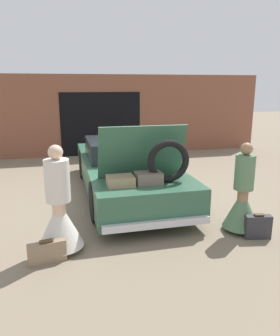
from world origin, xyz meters
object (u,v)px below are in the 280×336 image
at_px(suitcase_beside_left_person, 47,252).
at_px(suitcase_beside_right_person, 258,227).
at_px(car, 126,169).
at_px(person_right, 242,201).
at_px(person_left, 59,215).

xyz_separation_m(suitcase_beside_left_person, suitcase_beside_right_person, (3.33, -0.04, 0.04)).
relative_size(car, suitcase_beside_right_person, 11.38).
bearing_deg(person_right, person_left, 76.99).
bearing_deg(car, person_left, -121.60).
relative_size(person_left, person_right, 1.06).
height_order(person_right, suitcase_beside_right_person, person_right).
height_order(person_left, suitcase_beside_left_person, person_left).
height_order(car, person_left, car).
bearing_deg(suitcase_beside_left_person, person_right, 5.13).
distance_m(person_left, suitcase_beside_right_person, 3.18).
height_order(person_right, suitcase_beside_left_person, person_right).
relative_size(car, person_left, 3.07).
distance_m(car, suitcase_beside_left_person, 3.28).
bearing_deg(person_left, car, 151.43).
xyz_separation_m(person_right, suitcase_beside_right_person, (0.12, -0.33, -0.35)).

